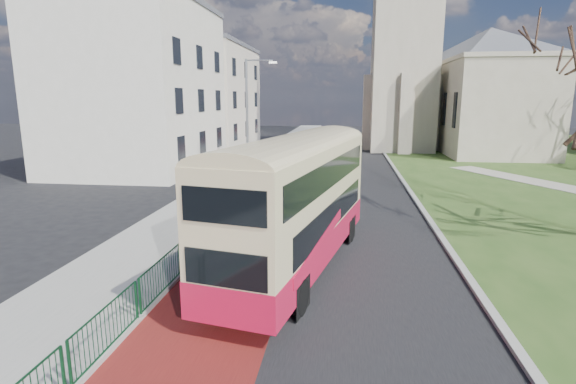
# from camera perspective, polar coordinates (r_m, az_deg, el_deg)

# --- Properties ---
(ground) EXTENTS (160.00, 160.00, 0.00)m
(ground) POSITION_cam_1_polar(r_m,az_deg,el_deg) (13.51, -2.66, -12.58)
(ground) COLOR black
(ground) RESTS_ON ground
(road_carriageway) EXTENTS (9.00, 120.00, 0.01)m
(road_carriageway) POSITION_cam_1_polar(r_m,az_deg,el_deg) (32.60, 6.05, 1.92)
(road_carriageway) COLOR black
(road_carriageway) RESTS_ON ground
(bus_lane) EXTENTS (3.40, 120.00, 0.01)m
(bus_lane) POSITION_cam_1_polar(r_m,az_deg,el_deg) (32.76, 1.32, 2.04)
(bus_lane) COLOR #591414
(bus_lane) RESTS_ON ground
(pavement_west) EXTENTS (4.00, 120.00, 0.12)m
(pavement_west) POSITION_cam_1_polar(r_m,az_deg,el_deg) (33.36, -5.18, 2.26)
(pavement_west) COLOR gray
(pavement_west) RESTS_ON ground
(kerb_west) EXTENTS (0.25, 120.00, 0.13)m
(kerb_west) POSITION_cam_1_polar(r_m,az_deg,el_deg) (32.99, -1.79, 2.21)
(kerb_west) COLOR #999993
(kerb_west) RESTS_ON ground
(kerb_east) EXTENTS (0.25, 80.00, 0.13)m
(kerb_east) POSITION_cam_1_polar(r_m,az_deg,el_deg) (34.77, 13.74, 2.37)
(kerb_east) COLOR #999993
(kerb_east) RESTS_ON ground
(pedestrian_railing) EXTENTS (0.07, 24.00, 1.12)m
(pedestrian_railing) POSITION_cam_1_polar(r_m,az_deg,el_deg) (17.64, -9.92, -4.91)
(pedestrian_railing) COLOR #0E3E20
(pedestrian_railing) RESTS_ON ground
(gothic_church) EXTENTS (16.38, 18.00, 40.00)m
(gothic_church) POSITION_cam_1_polar(r_m,az_deg,el_deg) (51.73, 20.05, 19.55)
(gothic_church) COLOR gray
(gothic_church) RESTS_ON ground
(street_block_near) EXTENTS (10.30, 14.30, 13.00)m
(street_block_near) POSITION_cam_1_polar(r_m,az_deg,el_deg) (37.76, -18.49, 12.66)
(street_block_near) COLOR beige
(street_block_near) RESTS_ON ground
(street_block_far) EXTENTS (10.30, 16.30, 11.50)m
(street_block_far) POSITION_cam_1_polar(r_m,az_deg,el_deg) (52.66, -10.78, 11.83)
(street_block_far) COLOR beige
(street_block_far) RESTS_ON ground
(streetlamp) EXTENTS (2.13, 0.18, 8.00)m
(streetlamp) POSITION_cam_1_polar(r_m,az_deg,el_deg) (30.82, -4.95, 9.96)
(streetlamp) COLOR gray
(streetlamp) RESTS_ON pavement_west
(bus) EXTENTS (4.40, 10.48, 4.27)m
(bus) POSITION_cam_1_polar(r_m,az_deg,el_deg) (14.51, 1.15, -0.68)
(bus) COLOR #B71033
(bus) RESTS_ON ground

